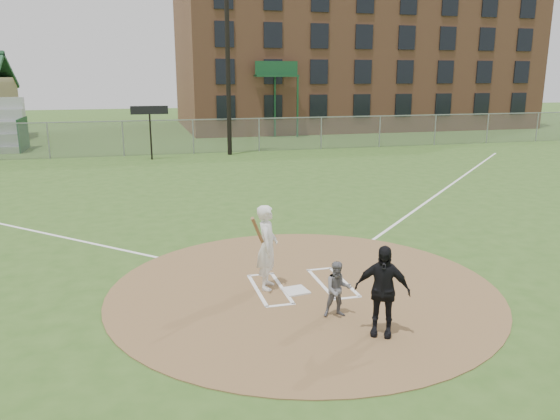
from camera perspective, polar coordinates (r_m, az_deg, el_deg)
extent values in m
plane|color=#31541C|center=(11.99, 2.48, -8.27)|extent=(140.00, 140.00, 0.00)
cylinder|color=brown|center=(11.99, 2.48, -8.23)|extent=(8.40, 8.40, 0.02)
cube|color=silver|center=(11.81, 1.62, -8.43)|extent=(0.57, 0.57, 0.03)
cube|color=white|center=(23.59, 17.01, 2.23)|extent=(17.04, 17.04, 0.01)
imported|color=slate|center=(10.53, 6.07, -8.24)|extent=(0.58, 0.48, 1.09)
imported|color=black|center=(9.84, 10.63, -8.27)|extent=(1.04, 0.84, 1.66)
cube|color=white|center=(11.88, -2.39, -8.36)|extent=(0.08, 1.80, 0.01)
cube|color=white|center=(12.00, 0.20, -8.12)|extent=(0.08, 1.80, 0.01)
cube|color=white|center=(12.75, -2.04, -6.76)|extent=(0.62, 0.08, 0.01)
cube|color=white|center=(11.13, 0.06, -9.93)|extent=(0.62, 0.08, 0.01)
cube|color=white|center=(12.43, 6.72, -7.42)|extent=(0.08, 1.80, 0.01)
cube|color=white|center=(12.25, 4.30, -7.69)|extent=(0.08, 1.80, 0.01)
cube|color=white|center=(13.13, 4.13, -6.18)|extent=(0.62, 0.08, 0.01)
cube|color=white|center=(11.56, 7.06, -9.11)|extent=(0.62, 0.08, 0.01)
imported|color=silver|center=(11.72, -1.34, -3.89)|extent=(0.65, 0.79, 1.85)
cylinder|color=brown|center=(11.13, -2.37, -2.13)|extent=(0.39, 0.54, 0.70)
cube|color=slate|center=(32.95, -9.05, 7.57)|extent=(56.00, 0.03, 2.00)
cube|color=gray|center=(32.86, -9.12, 9.30)|extent=(56.00, 0.06, 0.06)
cube|color=gray|center=(32.95, -9.05, 7.57)|extent=(56.08, 0.08, 2.00)
cube|color=#194728|center=(37.55, -25.23, 7.19)|extent=(0.08, 3.20, 2.00)
cube|color=#955C40|center=(52.39, 7.12, 17.03)|extent=(30.00, 16.00, 15.00)
cube|color=black|center=(44.96, 10.99, 17.30)|extent=(26.60, 0.10, 12.20)
cube|color=#194728|center=(41.25, -0.37, 13.84)|extent=(3.20, 1.00, 0.15)
cube|color=#194728|center=(41.80, -0.54, 10.76)|extent=(0.12, 0.12, 4.50)
cube|color=#194728|center=(41.28, 1.84, 10.71)|extent=(0.12, 0.12, 4.50)
cube|color=#194728|center=(41.26, -0.38, 14.61)|extent=(3.20, 0.08, 1.00)
cylinder|color=black|center=(32.08, -5.50, 16.46)|extent=(0.26, 0.26, 12.00)
cylinder|color=black|center=(30.97, -13.36, 7.54)|extent=(0.10, 0.10, 2.60)
cube|color=black|center=(30.86, -13.50, 10.12)|extent=(2.00, 0.10, 0.45)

